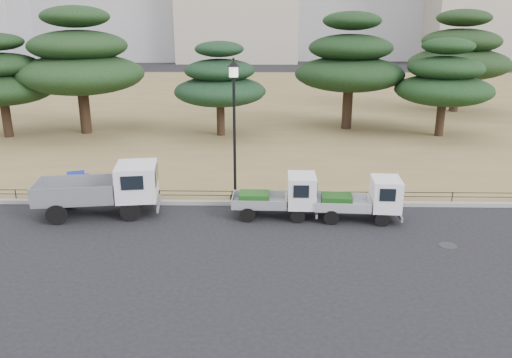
{
  "coord_description": "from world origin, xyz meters",
  "views": [
    {
      "loc": [
        0.37,
        -16.59,
        7.12
      ],
      "look_at": [
        0.0,
        2.0,
        1.3
      ],
      "focal_mm": 35.0,
      "sensor_mm": 36.0,
      "label": 1
    }
  ],
  "objects_px": {
    "truck_kei_front": "(281,196)",
    "street_lamp": "(234,108)",
    "truck_kei_rear": "(364,199)",
    "truck_large": "(105,188)",
    "tarp_pile": "(72,185)"
  },
  "relations": [
    {
      "from": "truck_large",
      "to": "truck_kei_front",
      "type": "relative_size",
      "value": 1.49
    },
    {
      "from": "truck_kei_rear",
      "to": "tarp_pile",
      "type": "distance_m",
      "value": 12.13
    },
    {
      "from": "truck_kei_front",
      "to": "street_lamp",
      "type": "bearing_deg",
      "value": 141.01
    },
    {
      "from": "truck_kei_front",
      "to": "truck_kei_rear",
      "type": "xyz_separation_m",
      "value": [
        3.11,
        -0.25,
        -0.01
      ]
    },
    {
      "from": "truck_kei_rear",
      "to": "street_lamp",
      "type": "distance_m",
      "value": 6.13
    },
    {
      "from": "street_lamp",
      "to": "tarp_pile",
      "type": "distance_m",
      "value": 7.76
    },
    {
      "from": "truck_large",
      "to": "truck_kei_front",
      "type": "distance_m",
      "value": 6.76
    },
    {
      "from": "truck_kei_rear",
      "to": "street_lamp",
      "type": "height_order",
      "value": "street_lamp"
    },
    {
      "from": "truck_kei_rear",
      "to": "tarp_pile",
      "type": "relative_size",
      "value": 1.79
    },
    {
      "from": "truck_kei_rear",
      "to": "tarp_pile",
      "type": "height_order",
      "value": "truck_kei_rear"
    },
    {
      "from": "tarp_pile",
      "to": "truck_kei_front",
      "type": "bearing_deg",
      "value": -12.82
    },
    {
      "from": "truck_large",
      "to": "truck_kei_front",
      "type": "height_order",
      "value": "truck_large"
    },
    {
      "from": "truck_kei_rear",
      "to": "tarp_pile",
      "type": "xyz_separation_m",
      "value": [
        -11.92,
        2.26,
        -0.27
      ]
    },
    {
      "from": "truck_large",
      "to": "street_lamp",
      "type": "height_order",
      "value": "street_lamp"
    },
    {
      "from": "truck_kei_rear",
      "to": "truck_large",
      "type": "bearing_deg",
      "value": -178.41
    }
  ]
}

